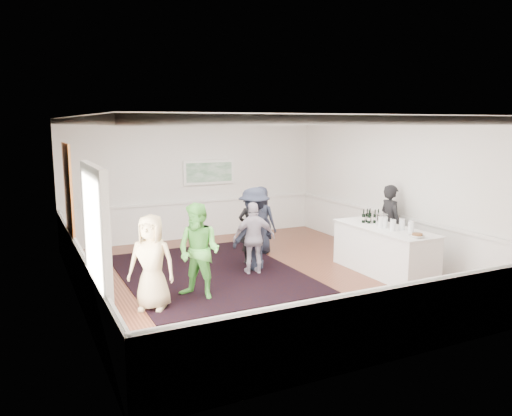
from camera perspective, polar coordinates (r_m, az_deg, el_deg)
name	(u,v)px	position (r m, az deg, el deg)	size (l,w,h in m)	color
floor	(261,277)	(10.23, 0.55, -7.91)	(8.00, 8.00, 0.00)	brown
ceiling	(261,117)	(9.75, 0.58, 10.31)	(7.00, 8.00, 0.02)	white
wall_left	(74,213)	(8.89, -20.05, -0.58)	(0.02, 8.00, 3.20)	white
wall_right	(398,189)	(11.84, 15.91, 2.07)	(0.02, 8.00, 3.20)	white
wall_back	(195,179)	(13.53, -7.04, 3.28)	(7.00, 0.02, 3.20)	white
wall_front	(402,242)	(6.60, 16.31, -3.79)	(7.00, 0.02, 3.20)	white
wainscoting	(261,253)	(10.09, 0.55, -5.21)	(7.00, 8.00, 1.00)	white
mirror	(68,192)	(10.15, -20.64, 1.74)	(0.05, 1.25, 1.85)	#EA8C44
doorway	(96,249)	(7.09, -17.86, -4.48)	(0.10, 1.78, 2.56)	white
landscape_painting	(209,172)	(13.60, -5.39, 4.10)	(1.44, 0.06, 0.66)	white
area_rug	(209,272)	(10.55, -5.39, -7.35)	(3.44, 4.52, 0.02)	black
serving_table	(384,250)	(10.70, 14.41, -4.70)	(0.92, 2.42, 0.98)	white
bartender	(390,223)	(11.66, 15.09, -1.66)	(0.63, 0.42, 1.74)	black
guest_tan	(152,262)	(8.51, -11.85, -6.09)	(0.79, 0.52, 1.62)	#D0B582
guest_green	(199,251)	(8.90, -6.54, -4.93)	(0.83, 0.65, 1.72)	#61CB51
guest_lilac	(254,238)	(10.28, -0.23, -3.47)	(0.88, 0.37, 1.51)	#B9AEC3
guest_dark_a	(254,229)	(10.54, -0.21, -2.42)	(1.14, 0.66, 1.77)	#1C202F
guest_dark_b	(251,228)	(11.03, -0.53, -2.36)	(0.58, 0.38, 1.59)	black
guest_navy	(260,220)	(11.94, 0.41, -1.36)	(0.79, 0.51, 1.61)	#1C202F
wine_bottles	(370,215)	(10.99, 12.95, -0.84)	(0.38, 0.22, 0.31)	black
juice_pitchers	(394,224)	(10.38, 15.52, -1.75)	(0.38, 0.69, 0.24)	#77BC43
ice_bucket	(381,220)	(10.77, 14.13, -1.32)	(0.26, 0.26, 0.24)	silver
nut_bowl	(417,235)	(9.82, 17.95, -3.01)	(0.27, 0.27, 0.08)	white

